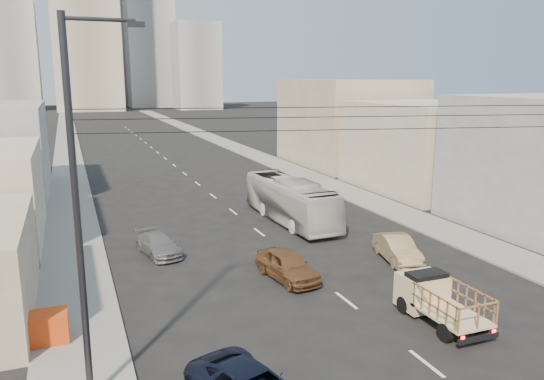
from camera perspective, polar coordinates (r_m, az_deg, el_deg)
sidewalk_left at (r=82.96m, az=-21.14°, el=4.14°), size 3.50×180.00×0.12m
sidewalk_right at (r=86.18m, az=-5.29°, el=5.15°), size 3.50×180.00×0.12m
lane_dashes at (r=67.13m, az=-10.96°, el=3.01°), size 0.15×104.00×0.01m
flatbed_pickup at (r=23.92m, az=17.46°, el=-10.94°), size 1.95×4.41×1.90m
city_bus at (r=38.13m, az=1.96°, el=-1.11°), size 3.03×11.35×3.14m
sedan_brown at (r=27.50m, az=1.64°, el=-8.09°), size 2.39×4.64×1.51m
sedan_tan at (r=31.00m, az=13.33°, el=-6.16°), size 2.42×4.57×1.43m
sedan_grey at (r=31.93m, az=-12.14°, el=-5.76°), size 2.49×4.46×1.22m
streetlamp_left at (r=16.76m, az=-19.96°, el=-1.67°), size 2.36×0.25×12.00m
overhead_wires at (r=18.08m, az=18.91°, el=7.48°), size 23.01×5.02×0.72m
crate_stack at (r=23.00m, az=-23.34°, el=-13.45°), size 1.80×1.20×1.14m
bldg_right_mid at (r=51.30m, az=16.41°, el=4.54°), size 11.00×14.00×8.00m
bldg_right_far at (r=64.79m, az=8.18°, el=7.24°), size 12.00×16.00×10.00m
high_rise_tower at (r=183.57m, az=-19.57°, el=17.48°), size 20.00×20.00×60.00m
midrise_ne at (r=199.79m, az=-13.00°, el=14.46°), size 16.00×16.00×40.00m
midrise_nw at (r=193.00m, az=-26.09°, el=12.79°), size 15.00×15.00×34.00m
midrise_back at (r=213.40m, az=-16.93°, el=14.62°), size 18.00×18.00×44.00m
midrise_east at (r=182.19m, az=-8.14°, el=13.03°), size 14.00×14.00×28.00m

